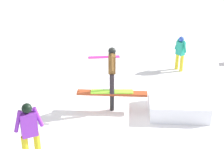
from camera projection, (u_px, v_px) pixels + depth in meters
The scene contains 8 objects.
ground_plane at pixel (112, 110), 10.06m from camera, with size 60.00×60.00×0.00m, color white.
rail_feature at pixel (112, 95), 9.84m from camera, with size 2.21×0.86×0.65m.
snow_kicker_ramp at pixel (177, 105), 9.84m from camera, with size 1.80×1.50×0.50m, color white.
main_rider_on_rail at pixel (112, 70), 9.50m from camera, with size 1.35×0.73×1.47m.
bystander_teal at pixel (180, 52), 12.82m from camera, with size 0.57×0.46×1.46m.
bystander_purple at pixel (29, 130), 7.37m from camera, with size 0.57×0.56×1.62m.
loose_snowboard_magenta at pixel (104, 57), 14.56m from camera, with size 1.45×0.28×0.02m, color #D12999.
loose_snowboard_white at pixel (60, 63), 13.80m from camera, with size 1.30×0.28×0.02m, color white.
Camera 1 is at (-2.86, 8.29, 5.05)m, focal length 50.00 mm.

